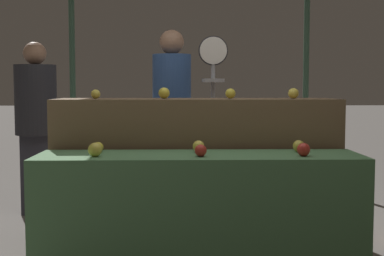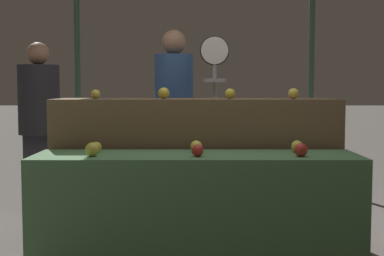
% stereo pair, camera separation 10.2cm
% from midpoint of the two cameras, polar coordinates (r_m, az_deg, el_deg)
% --- Properties ---
extents(display_counter_front, '(2.14, 0.55, 0.77)m').
position_cam_midpoint_polar(display_counter_front, '(3.58, -0.06, -8.90)').
color(display_counter_front, '#4C7A4C').
rests_on(display_counter_front, ground_plane).
extents(display_counter_back, '(2.14, 0.55, 1.12)m').
position_cam_midpoint_polar(display_counter_back, '(4.14, -0.25, -4.61)').
color(display_counter_back, brown).
rests_on(display_counter_back, ground_plane).
extents(apple_front_0, '(0.09, 0.09, 0.09)m').
position_cam_midpoint_polar(apple_front_0, '(3.45, -11.14, -2.29)').
color(apple_front_0, gold).
rests_on(apple_front_0, display_counter_front).
extents(apple_front_1, '(0.08, 0.08, 0.08)m').
position_cam_midpoint_polar(apple_front_1, '(3.39, 0.08, -2.42)').
color(apple_front_1, '#B72D23').
rests_on(apple_front_1, display_counter_front).
extents(apple_front_2, '(0.09, 0.09, 0.09)m').
position_cam_midpoint_polar(apple_front_2, '(3.48, 10.99, -2.27)').
color(apple_front_2, '#B72D23').
rests_on(apple_front_2, display_counter_front).
extents(apple_front_3, '(0.07, 0.07, 0.07)m').
position_cam_midpoint_polar(apple_front_3, '(3.66, -10.78, -2.04)').
color(apple_front_3, gold).
rests_on(apple_front_3, display_counter_front).
extents(apple_front_4, '(0.08, 0.08, 0.08)m').
position_cam_midpoint_polar(apple_front_4, '(3.62, -0.04, -1.97)').
color(apple_front_4, yellow).
rests_on(apple_front_4, display_counter_front).
extents(apple_front_5, '(0.08, 0.08, 0.08)m').
position_cam_midpoint_polar(apple_front_5, '(3.69, 10.55, -1.91)').
color(apple_front_5, gold).
rests_on(apple_front_5, display_counter_front).
extents(apple_back_0, '(0.07, 0.07, 0.07)m').
position_cam_midpoint_polar(apple_back_0, '(4.15, -10.94, 3.57)').
color(apple_back_0, gold).
rests_on(apple_back_0, display_counter_back).
extents(apple_back_1, '(0.09, 0.09, 0.09)m').
position_cam_midpoint_polar(apple_back_1, '(4.10, -3.71, 3.74)').
color(apple_back_1, gold).
rests_on(apple_back_1, display_counter_back).
extents(apple_back_2, '(0.08, 0.08, 0.08)m').
position_cam_midpoint_polar(apple_back_2, '(4.10, 3.42, 3.69)').
color(apple_back_2, gold).
rests_on(apple_back_2, display_counter_back).
extents(apple_back_3, '(0.08, 0.08, 0.08)m').
position_cam_midpoint_polar(apple_back_3, '(4.17, 10.07, 3.66)').
color(apple_back_3, yellow).
rests_on(apple_back_3, display_counter_back).
extents(produce_scale, '(0.26, 0.20, 1.65)m').
position_cam_midpoint_polar(produce_scale, '(4.69, 1.65, 4.17)').
color(produce_scale, '#99999E').
rests_on(produce_scale, ground_plane).
extents(person_vendor_at_scale, '(0.40, 0.40, 1.73)m').
position_cam_midpoint_polar(person_vendor_at_scale, '(5.02, -2.74, 2.10)').
color(person_vendor_at_scale, '#2D2D38').
rests_on(person_vendor_at_scale, ground_plane).
extents(person_customer_left, '(0.44, 0.44, 1.63)m').
position_cam_midpoint_polar(person_customer_left, '(5.27, -16.82, 1.20)').
color(person_customer_left, '#2D2D38').
rests_on(person_customer_left, ground_plane).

